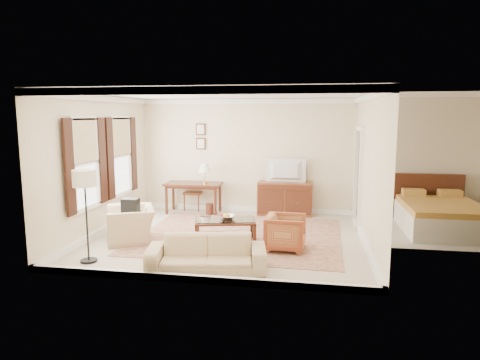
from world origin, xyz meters
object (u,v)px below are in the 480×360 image
(sideboard, at_px, (285,198))
(sofa, at_px, (207,248))
(tv, at_px, (285,163))
(coffee_table, at_px, (225,224))
(writing_desk, at_px, (193,187))
(club_armchair, at_px, (131,218))
(striped_armchair, at_px, (286,231))

(sideboard, distance_m, sofa, 4.26)
(tv, bearing_deg, sideboard, -90.00)
(tv, bearing_deg, coffee_table, 69.10)
(writing_desk, height_order, tv, tv)
(tv, xyz_separation_m, coffee_table, (-1.00, -2.62, -0.93))
(club_armchair, height_order, sofa, club_armchair)
(tv, bearing_deg, striped_armchair, 93.80)
(sideboard, relative_size, coffee_table, 1.06)
(sideboard, height_order, coffee_table, sideboard)
(coffee_table, bearing_deg, writing_desk, 118.23)
(sideboard, bearing_deg, sofa, -103.62)
(sideboard, height_order, striped_armchair, sideboard)
(coffee_table, distance_m, sofa, 1.50)
(club_armchair, bearing_deg, sideboard, 108.02)
(sideboard, height_order, club_armchair, club_armchair)
(tv, relative_size, sofa, 0.50)
(writing_desk, height_order, sideboard, sideboard)
(club_armchair, bearing_deg, tv, 107.81)
(tv, relative_size, striped_armchair, 1.31)
(tv, height_order, sofa, tv)
(coffee_table, xyz_separation_m, club_armchair, (-1.90, -0.11, 0.07))
(sofa, bearing_deg, writing_desk, 98.76)
(writing_desk, relative_size, coffee_table, 1.11)
(striped_armchair, distance_m, sofa, 1.75)
(sideboard, relative_size, tv, 1.42)
(coffee_table, bearing_deg, sofa, -90.14)
(coffee_table, relative_size, striped_armchair, 1.75)
(club_armchair, bearing_deg, striped_armchair, 62.52)
(tv, height_order, club_armchair, tv)
(writing_desk, height_order, club_armchair, club_armchair)
(club_armchair, bearing_deg, coffee_table, 67.95)
(club_armchair, bearing_deg, sofa, 28.30)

